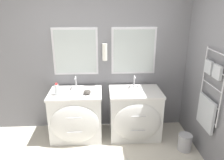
% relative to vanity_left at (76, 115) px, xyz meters
% --- Properties ---
extents(wall_back, '(4.84, 0.16, 2.60)m').
position_rel_vanity_left_xyz_m(wall_back, '(0.33, 0.42, 0.88)').
color(wall_back, slate).
rests_on(wall_back, ground_plane).
extents(wall_right, '(0.13, 3.45, 2.60)m').
position_rel_vanity_left_xyz_m(wall_right, '(1.97, -0.51, 0.87)').
color(wall_right, slate).
rests_on(wall_right, ground_plane).
extents(vanity_left, '(0.87, 0.69, 0.83)m').
position_rel_vanity_left_xyz_m(vanity_left, '(0.00, 0.00, 0.00)').
color(vanity_left, white).
rests_on(vanity_left, ground_plane).
extents(vanity_right, '(0.87, 0.69, 0.83)m').
position_rel_vanity_left_xyz_m(vanity_right, '(1.00, 0.00, 0.00)').
color(vanity_right, white).
rests_on(vanity_right, ground_plane).
extents(faucet_left, '(0.17, 0.13, 0.22)m').
position_rel_vanity_left_xyz_m(faucet_left, '(0.00, 0.19, 0.51)').
color(faucet_left, silver).
rests_on(faucet_left, vanity_left).
extents(faucet_right, '(0.17, 0.13, 0.22)m').
position_rel_vanity_left_xyz_m(faucet_right, '(1.00, 0.19, 0.51)').
color(faucet_right, silver).
rests_on(faucet_right, vanity_right).
extents(toiletry_bottle, '(0.06, 0.06, 0.20)m').
position_rel_vanity_left_xyz_m(toiletry_bottle, '(-0.27, -0.06, 0.50)').
color(toiletry_bottle, silver).
rests_on(toiletry_bottle, vanity_left).
extents(amenity_bowl, '(0.12, 0.12, 0.07)m').
position_rel_vanity_left_xyz_m(amenity_bowl, '(0.20, -0.05, 0.44)').
color(amenity_bowl, '#4C4742').
rests_on(amenity_bowl, vanity_left).
extents(waste_bin, '(0.21, 0.21, 0.27)m').
position_rel_vanity_left_xyz_m(waste_bin, '(1.73, -0.44, -0.28)').
color(waste_bin, '#B7B7BC').
rests_on(waste_bin, ground_plane).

